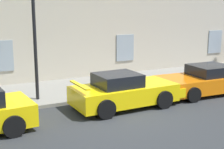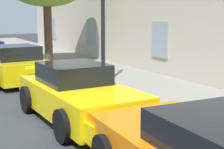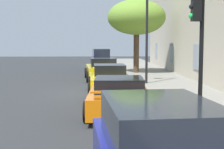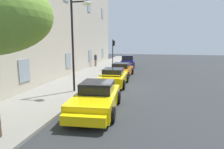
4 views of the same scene
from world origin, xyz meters
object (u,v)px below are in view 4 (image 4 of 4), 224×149
object	(u,v)px
sportscar_yellow_flank	(114,77)
hatchback_distant	(128,62)
sportscar_white_middle	(120,71)
pedestrian_admiring	(96,60)
sportscar_red_lead	(96,100)
street_lamp	(78,30)
traffic_light	(113,49)

from	to	relation	value
sportscar_yellow_flank	hatchback_distant	size ratio (longest dim) A/B	1.20
sportscar_white_middle	hatchback_distant	bearing A→B (deg)	1.20
pedestrian_admiring	sportscar_yellow_flank	bearing A→B (deg)	-155.43
sportscar_red_lead	pedestrian_admiring	distance (m)	17.32
sportscar_yellow_flank	street_lamp	world-z (taller)	street_lamp
sportscar_white_middle	sportscar_yellow_flank	bearing A→B (deg)	-177.45
sportscar_red_lead	traffic_light	xyz separation A→B (m)	(14.30, 2.04, 1.97)
traffic_light	pedestrian_admiring	world-z (taller)	traffic_light
sportscar_yellow_flank	street_lamp	bearing A→B (deg)	150.02
sportscar_yellow_flank	sportscar_red_lead	bearing A→B (deg)	-177.27
sportscar_yellow_flank	pedestrian_admiring	size ratio (longest dim) A/B	2.66
sportscar_white_middle	traffic_light	bearing A→B (deg)	21.11
sportscar_white_middle	pedestrian_admiring	bearing A→B (deg)	35.73
sportscar_red_lead	hatchback_distant	size ratio (longest dim) A/B	1.24
traffic_light	sportscar_yellow_flank	bearing A→B (deg)	-167.81
pedestrian_admiring	sportscar_white_middle	bearing A→B (deg)	-144.27
street_lamp	sportscar_white_middle	bearing A→B (deg)	-12.69
sportscar_yellow_flank	sportscar_white_middle	xyz separation A→B (m)	(4.02, 0.18, -0.05)
sportscar_white_middle	pedestrian_admiring	xyz separation A→B (m)	(6.33, 4.55, 0.44)
traffic_light	pedestrian_admiring	bearing A→B (deg)	52.74
sportscar_yellow_flank	pedestrian_admiring	world-z (taller)	pedestrian_admiring
sportscar_yellow_flank	sportscar_white_middle	bearing A→B (deg)	2.55
sportscar_red_lead	street_lamp	world-z (taller)	street_lamp
sportscar_red_lead	sportscar_white_middle	size ratio (longest dim) A/B	0.99
sportscar_red_lead	pedestrian_admiring	world-z (taller)	pedestrian_admiring
pedestrian_admiring	sportscar_red_lead	bearing A→B (deg)	-163.12
traffic_light	pedestrian_admiring	size ratio (longest dim) A/B	2.09
hatchback_distant	street_lamp	world-z (taller)	street_lamp
sportscar_red_lead	pedestrian_admiring	size ratio (longest dim) A/B	2.76
sportscar_white_middle	street_lamp	distance (m)	8.16
sportscar_red_lead	hatchback_distant	distance (m)	17.23
sportscar_red_lead	hatchback_distant	xyz separation A→B (m)	(17.22, 0.62, 0.13)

